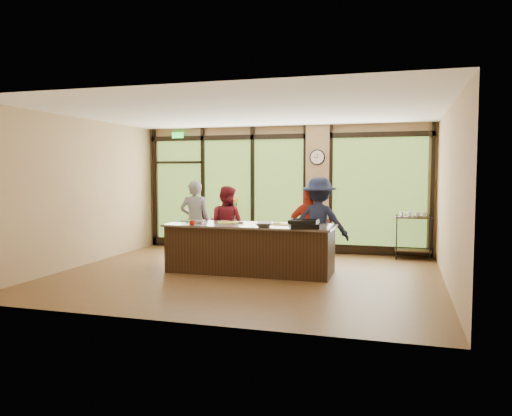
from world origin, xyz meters
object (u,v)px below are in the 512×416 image
Objects in this scene: bar_cart at (413,231)px; cook_left at (195,221)px; island_base at (250,249)px; flower_stand at (228,233)px; roasting_pan at (304,226)px; cook_right at (319,223)px.

cook_left is at bearing -162.29° from bar_cart.
island_base is 2.78m from flower_stand.
cook_left is at bearing 152.94° from island_base.
bar_cart is at bearing 37.55° from roasting_pan.
cook_left is at bearing 0.33° from cook_right.
roasting_pan is at bearing 143.56° from cook_left.
flower_stand is at bearing -33.82° from cook_right.
flower_stand is (-2.51, 1.73, -0.50)m from cook_right.
bar_cart is (3.01, 2.37, 0.18)m from island_base.
bar_cart is at bearing 38.25° from island_base.
island_base is 1.72× the size of cook_right.
cook_left is 4.75m from bar_cart.
flower_stand is at bearing 112.47° from roasting_pan.
cook_left reaches higher than roasting_pan.
island_base is 3.80× the size of flower_stand.
cook_right is at bearing 30.97° from island_base.
cook_right reaches higher than cook_left.
bar_cart is (4.32, -0.08, 0.22)m from flower_stand.
cook_left reaches higher than bar_cart.
cook_right reaches higher than island_base.
island_base is at bearing 142.61° from roasting_pan.
roasting_pan is 3.37m from bar_cart.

